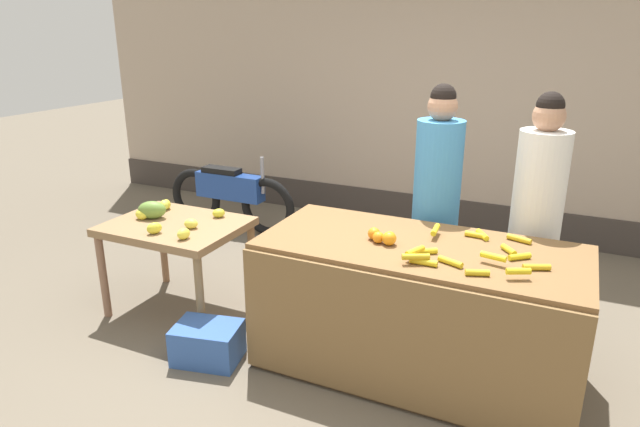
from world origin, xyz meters
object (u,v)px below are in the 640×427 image
(produce_crate, at_px, (208,343))
(produce_sack, at_px, (313,255))
(parked_motorcycle, at_px, (230,195))
(vendor_woman_blue_shirt, at_px, (436,208))
(vendor_woman_white_shirt, at_px, (535,222))

(produce_crate, height_order, produce_sack, produce_sack)
(parked_motorcycle, distance_m, produce_sack, 1.69)
(vendor_woman_blue_shirt, height_order, produce_sack, vendor_woman_blue_shirt)
(vendor_woman_blue_shirt, bearing_deg, vendor_woman_white_shirt, 0.60)
(parked_motorcycle, bearing_deg, vendor_woman_white_shirt, -17.76)
(produce_crate, bearing_deg, parked_motorcycle, 120.22)
(parked_motorcycle, height_order, produce_crate, parked_motorcycle)
(parked_motorcycle, xyz_separation_m, produce_crate, (1.31, -2.25, -0.27))
(vendor_woman_blue_shirt, distance_m, produce_sack, 1.27)
(parked_motorcycle, distance_m, produce_crate, 2.62)
(parked_motorcycle, bearing_deg, produce_crate, -59.78)
(vendor_woman_white_shirt, distance_m, produce_sack, 1.89)
(vendor_woman_blue_shirt, height_order, produce_crate, vendor_woman_blue_shirt)
(vendor_woman_white_shirt, height_order, produce_crate, vendor_woman_white_shirt)
(vendor_woman_white_shirt, relative_size, produce_crate, 4.07)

